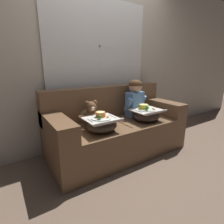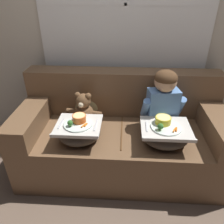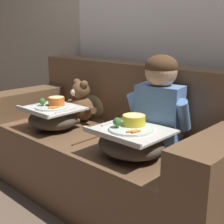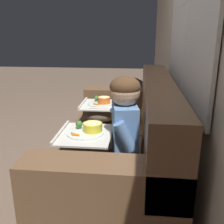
{
  "view_description": "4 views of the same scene",
  "coord_description": "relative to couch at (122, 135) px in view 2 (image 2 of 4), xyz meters",
  "views": [
    {
      "loc": [
        -1.32,
        -1.87,
        1.23
      ],
      "look_at": [
        -0.1,
        0.0,
        0.61
      ],
      "focal_mm": 28.0,
      "sensor_mm": 36.0,
      "label": 1
    },
    {
      "loc": [
        0.01,
        -1.68,
        1.62
      ],
      "look_at": [
        -0.09,
        0.0,
        0.64
      ],
      "focal_mm": 35.0,
      "sensor_mm": 36.0,
      "label": 2
    },
    {
      "loc": [
        1.4,
        -1.44,
        1.16
      ],
      "look_at": [
        0.0,
        0.04,
        0.61
      ],
      "focal_mm": 50.0,
      "sensor_mm": 36.0,
      "label": 3
    },
    {
      "loc": [
        1.96,
        0.16,
        1.29
      ],
      "look_at": [
        -0.07,
        -0.05,
        0.64
      ],
      "focal_mm": 42.0,
      "sensor_mm": 36.0,
      "label": 4
    }
  ],
  "objects": [
    {
      "name": "couch",
      "position": [
        0.0,
        0.0,
        0.0
      ],
      "size": [
        1.88,
        0.85,
        0.92
      ],
      "color": "brown",
      "rests_on": "ground_plane"
    },
    {
      "name": "throw_pillow_behind_teddy",
      "position": [
        -0.36,
        0.19,
        0.28
      ],
      "size": [
        0.33,
        0.16,
        0.34
      ],
      "color": "tan",
      "rests_on": "couch"
    },
    {
      "name": "wall_back_with_window",
      "position": [
        0.0,
        0.46,
        0.97
      ],
      "size": [
        8.0,
        0.08,
        2.6
      ],
      "color": "beige",
      "rests_on": "ground_plane"
    },
    {
      "name": "lap_tray_child",
      "position": [
        0.36,
        -0.24,
        0.21
      ],
      "size": [
        0.4,
        0.35,
        0.22
      ],
      "color": "#473D33",
      "rests_on": "child_figure"
    },
    {
      "name": "teddy_bear",
      "position": [
        -0.36,
        0.01,
        0.26
      ],
      "size": [
        0.35,
        0.25,
        0.32
      ],
      "color": "brown",
      "rests_on": "couch"
    },
    {
      "name": "lap_tray_teddy",
      "position": [
        -0.36,
        -0.24,
        0.21
      ],
      "size": [
        0.38,
        0.35,
        0.22
      ],
      "color": "#473D33",
      "rests_on": "teddy_bear"
    },
    {
      "name": "ground_plane",
      "position": [
        0.0,
        -0.06,
        -0.34
      ],
      "size": [
        14.0,
        14.0,
        0.0
      ],
      "primitive_type": "plane",
      "color": "brown"
    },
    {
      "name": "child_figure",
      "position": [
        0.36,
        0.02,
        0.42
      ],
      "size": [
        0.4,
        0.22,
        0.55
      ],
      "color": "#5B84BC",
      "rests_on": "couch"
    },
    {
      "name": "throw_pillow_behind_child",
      "position": [
        0.36,
        0.19,
        0.28
      ],
      "size": [
        0.33,
        0.16,
        0.34
      ],
      "color": "#B2754C",
      "rests_on": "couch"
    }
  ]
}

